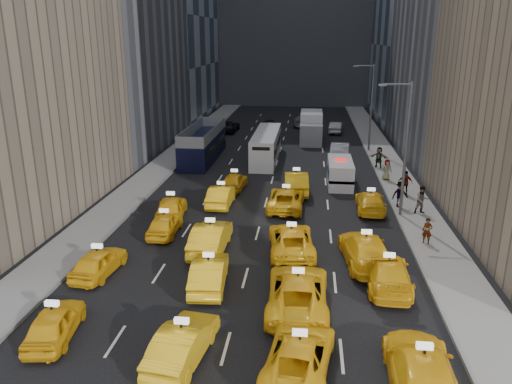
% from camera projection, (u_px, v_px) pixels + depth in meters
% --- Properties ---
extents(ground, '(160.00, 160.00, 0.00)m').
position_uv_depth(ground, '(240.00, 297.00, 23.37)').
color(ground, black).
rests_on(ground, ground).
extents(sidewalk_west, '(3.00, 90.00, 0.15)m').
position_uv_depth(sidewalk_west, '(168.00, 162.00, 48.12)').
color(sidewalk_west, gray).
rests_on(sidewalk_west, ground).
extents(sidewalk_east, '(3.00, 90.00, 0.15)m').
position_uv_depth(sidewalk_east, '(390.00, 168.00, 45.98)').
color(sidewalk_east, gray).
rests_on(sidewalk_east, ground).
extents(curb_west, '(0.15, 90.00, 0.18)m').
position_uv_depth(curb_west, '(182.00, 162.00, 47.97)').
color(curb_west, slate).
rests_on(curb_west, ground).
extents(curb_east, '(0.15, 90.00, 0.18)m').
position_uv_depth(curb_east, '(374.00, 167.00, 46.13)').
color(curb_east, slate).
rests_on(curb_east, ground).
extents(streetlight_near, '(2.15, 0.22, 9.00)m').
position_uv_depth(streetlight_near, '(405.00, 145.00, 32.33)').
color(streetlight_near, '#595B60').
rests_on(streetlight_near, ground).
extents(streetlight_far, '(2.15, 0.22, 9.00)m').
position_uv_depth(streetlight_far, '(370.00, 105.00, 51.30)').
color(streetlight_far, '#595B60').
rests_on(streetlight_far, ground).
extents(taxi_0, '(2.11, 4.13, 1.35)m').
position_uv_depth(taxi_0, '(55.00, 323.00, 20.07)').
color(taxi_0, yellow).
rests_on(taxi_0, ground).
extents(taxi_1, '(2.13, 4.56, 1.45)m').
position_uv_depth(taxi_1, '(183.00, 343.00, 18.68)').
color(taxi_1, yellow).
rests_on(taxi_1, ground).
extents(taxi_2, '(2.90, 5.17, 1.37)m').
position_uv_depth(taxi_2, '(299.00, 354.00, 18.09)').
color(taxi_2, yellow).
rests_on(taxi_2, ground).
extents(taxi_3, '(2.48, 5.63, 1.61)m').
position_uv_depth(taxi_3, '(422.00, 372.00, 16.95)').
color(taxi_3, yellow).
rests_on(taxi_3, ground).
extents(taxi_4, '(1.98, 4.11, 1.35)m').
position_uv_depth(taxi_4, '(99.00, 262.00, 25.43)').
color(taxi_4, yellow).
rests_on(taxi_4, ground).
extents(taxi_5, '(1.92, 4.58, 1.47)m').
position_uv_depth(taxi_5, '(209.00, 273.00, 24.18)').
color(taxi_5, yellow).
rests_on(taxi_5, ground).
extents(taxi_6, '(2.72, 5.81, 1.61)m').
position_uv_depth(taxi_6, '(298.00, 291.00, 22.29)').
color(taxi_6, yellow).
rests_on(taxi_6, ground).
extents(taxi_7, '(2.26, 5.12, 1.46)m').
position_uv_depth(taxi_7, '(388.00, 273.00, 24.16)').
color(taxi_7, yellow).
rests_on(taxi_7, ground).
extents(taxi_8, '(1.64, 3.96, 1.34)m').
position_uv_depth(taxi_8, '(165.00, 224.00, 30.56)').
color(taxi_8, yellow).
rests_on(taxi_8, ground).
extents(taxi_9, '(1.79, 4.98, 1.63)m').
position_uv_depth(taxi_9, '(211.00, 237.00, 28.24)').
color(taxi_9, yellow).
rests_on(taxi_9, ground).
extents(taxi_10, '(2.94, 5.46, 1.46)m').
position_uv_depth(taxi_10, '(291.00, 240.00, 28.08)').
color(taxi_10, yellow).
rests_on(taxi_10, ground).
extents(taxi_11, '(2.87, 5.80, 1.62)m').
position_uv_depth(taxi_11, '(365.00, 250.00, 26.58)').
color(taxi_11, yellow).
rests_on(taxi_11, ground).
extents(taxi_12, '(2.31, 4.59, 1.50)m').
position_uv_depth(taxi_12, '(171.00, 207.00, 33.37)').
color(taxi_12, yellow).
rests_on(taxi_12, ground).
extents(taxi_13, '(1.59, 4.44, 1.46)m').
position_uv_depth(taxi_13, '(221.00, 195.00, 35.85)').
color(taxi_13, yellow).
rests_on(taxi_13, ground).
extents(taxi_14, '(2.55, 5.30, 1.46)m').
position_uv_depth(taxi_14, '(286.00, 199.00, 35.12)').
color(taxi_14, yellow).
rests_on(taxi_14, ground).
extents(taxi_15, '(1.99, 4.69, 1.35)m').
position_uv_depth(taxi_15, '(370.00, 202.00, 34.70)').
color(taxi_15, yellow).
rests_on(taxi_15, ground).
extents(taxi_16, '(1.91, 4.04, 1.33)m').
position_uv_depth(taxi_16, '(234.00, 181.00, 39.58)').
color(taxi_16, yellow).
rests_on(taxi_16, ground).
extents(taxi_17, '(2.07, 5.17, 1.67)m').
position_uv_depth(taxi_17, '(296.00, 182.00, 38.75)').
color(taxi_17, yellow).
rests_on(taxi_17, ground).
extents(nypd_van, '(2.23, 5.18, 2.18)m').
position_uv_depth(nypd_van, '(340.00, 173.00, 40.75)').
color(nypd_van, silver).
rests_on(nypd_van, ground).
extents(double_decker, '(3.55, 11.45, 3.28)m').
position_uv_depth(double_decker, '(203.00, 143.00, 48.99)').
color(double_decker, black).
rests_on(double_decker, ground).
extents(city_bus, '(2.77, 10.80, 2.76)m').
position_uv_depth(city_bus, '(266.00, 146.00, 48.85)').
color(city_bus, silver).
rests_on(city_bus, ground).
extents(box_truck, '(3.34, 7.46, 3.30)m').
position_uv_depth(box_truck, '(311.00, 127.00, 57.39)').
color(box_truck, silver).
rests_on(box_truck, ground).
extents(misc_car_0, '(2.19, 5.14, 1.65)m').
position_uv_depth(misc_car_0, '(340.00, 150.00, 49.44)').
color(misc_car_0, '#95989C').
rests_on(misc_car_0, ground).
extents(misc_car_1, '(2.59, 5.17, 1.40)m').
position_uv_depth(misc_car_1, '(228.00, 126.00, 63.33)').
color(misc_car_1, black).
rests_on(misc_car_1, ground).
extents(misc_car_2, '(2.15, 4.94, 1.41)m').
position_uv_depth(misc_car_2, '(301.00, 121.00, 67.17)').
color(misc_car_2, slate).
rests_on(misc_car_2, ground).
extents(misc_car_3, '(2.24, 4.46, 1.46)m').
position_uv_depth(misc_car_3, '(270.00, 125.00, 64.13)').
color(misc_car_3, black).
rests_on(misc_car_3, ground).
extents(misc_car_4, '(2.00, 4.41, 1.40)m').
position_uv_depth(misc_car_4, '(336.00, 127.00, 62.49)').
color(misc_car_4, '#94969B').
rests_on(misc_car_4, ground).
extents(pedestrian_0, '(0.66, 0.55, 1.54)m').
position_uv_depth(pedestrian_0, '(427.00, 231.00, 28.85)').
color(pedestrian_0, gray).
rests_on(pedestrian_0, sidewalk_east).
extents(pedestrian_1, '(1.00, 0.66, 1.90)m').
position_uv_depth(pedestrian_1, '(422.00, 200.00, 33.70)').
color(pedestrian_1, gray).
rests_on(pedestrian_1, sidewalk_east).
extents(pedestrian_2, '(1.30, 0.82, 1.87)m').
position_uv_depth(pedestrian_2, '(400.00, 194.00, 34.96)').
color(pedestrian_2, gray).
rests_on(pedestrian_2, sidewalk_east).
extents(pedestrian_3, '(1.15, 0.66, 1.86)m').
position_uv_depth(pedestrian_3, '(405.00, 183.00, 37.73)').
color(pedestrian_3, gray).
rests_on(pedestrian_3, sidewalk_east).
extents(pedestrian_4, '(0.93, 0.63, 1.75)m').
position_uv_depth(pedestrian_4, '(387.00, 170.00, 41.58)').
color(pedestrian_4, gray).
rests_on(pedestrian_4, sidewalk_east).
extents(pedestrian_5, '(1.82, 1.09, 1.90)m').
position_uv_depth(pedestrian_5, '(379.00, 157.00, 45.49)').
color(pedestrian_5, gray).
rests_on(pedestrian_5, sidewalk_east).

